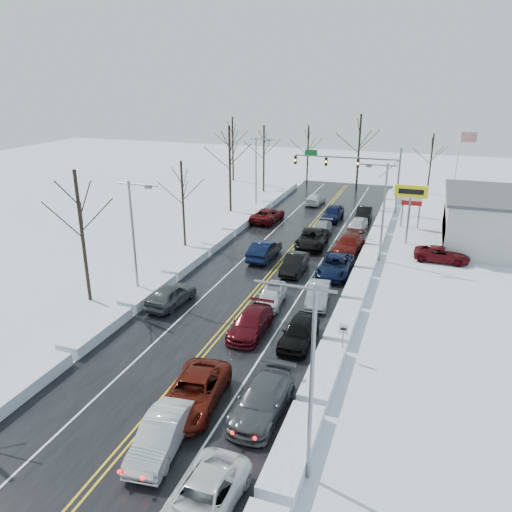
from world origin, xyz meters
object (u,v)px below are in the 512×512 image
at_px(traffic_signal_mast, 357,166).
at_px(oncoming_car_0, 264,258).
at_px(flagpole, 458,166).
at_px(tires_plus_sign, 411,195).

height_order(traffic_signal_mast, oncoming_car_0, traffic_signal_mast).
xyz_separation_m(traffic_signal_mast, flagpole, (11.72, 2.01, 0.45)).
bearing_deg(oncoming_car_0, traffic_signal_mast, -101.90).
bearing_deg(traffic_signal_mast, flagpole, 9.73).
xyz_separation_m(traffic_signal_mast, oncoming_car_0, (-5.19, -20.98, -5.48)).
bearing_deg(traffic_signal_mast, oncoming_car_0, -103.89).
bearing_deg(tires_plus_sign, flagpole, 71.56).
xyz_separation_m(tires_plus_sign, flagpole, (4.67, 14.01, 0.93)).
bearing_deg(flagpole, oncoming_car_0, -126.34).
distance_m(traffic_signal_mast, flagpole, 11.90).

